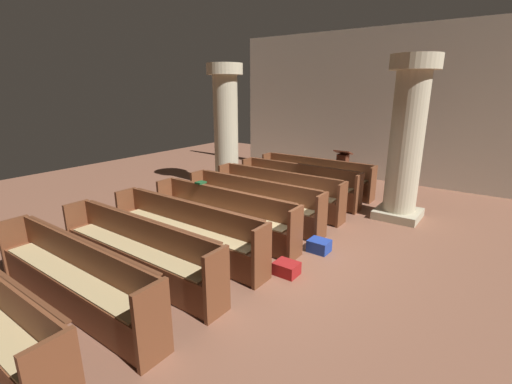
% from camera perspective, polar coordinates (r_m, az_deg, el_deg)
% --- Properties ---
extents(ground_plane, '(19.20, 19.20, 0.00)m').
position_cam_1_polar(ground_plane, '(6.66, 2.85, -8.47)').
color(ground_plane, brown).
extents(back_wall, '(10.00, 0.16, 4.50)m').
position_cam_1_polar(back_wall, '(11.65, 19.99, 12.73)').
color(back_wall, beige).
rests_on(back_wall, ground).
extents(pew_row_0, '(3.27, 0.46, 0.91)m').
position_cam_1_polar(pew_row_0, '(9.99, 9.47, 2.83)').
color(pew_row_0, brown).
rests_on(pew_row_0, ground).
extents(pew_row_1, '(3.27, 0.46, 0.91)m').
position_cam_1_polar(pew_row_1, '(9.15, 6.73, 1.70)').
color(pew_row_1, brown).
rests_on(pew_row_1, ground).
extents(pew_row_2, '(3.27, 0.47, 0.91)m').
position_cam_1_polar(pew_row_2, '(8.34, 3.45, 0.34)').
color(pew_row_2, brown).
rests_on(pew_row_2, ground).
extents(pew_row_3, '(3.27, 0.46, 0.91)m').
position_cam_1_polar(pew_row_3, '(7.57, -0.52, -1.31)').
color(pew_row_3, brown).
rests_on(pew_row_3, ground).
extents(pew_row_4, '(3.27, 0.46, 0.91)m').
position_cam_1_polar(pew_row_4, '(6.85, -5.35, -3.31)').
color(pew_row_4, brown).
rests_on(pew_row_4, ground).
extents(pew_row_5, '(3.27, 0.47, 0.91)m').
position_cam_1_polar(pew_row_5, '(6.20, -11.28, -5.72)').
color(pew_row_5, brown).
rests_on(pew_row_5, ground).
extents(pew_row_6, '(3.27, 0.47, 0.91)m').
position_cam_1_polar(pew_row_6, '(5.65, -18.55, -8.56)').
color(pew_row_6, brown).
rests_on(pew_row_6, ground).
extents(pew_row_7, '(3.27, 0.46, 0.91)m').
position_cam_1_polar(pew_row_7, '(5.22, -27.34, -11.76)').
color(pew_row_7, brown).
rests_on(pew_row_7, ground).
extents(pillar_aisle_side, '(1.00, 1.00, 3.44)m').
position_cam_1_polar(pillar_aisle_side, '(8.21, 23.03, 8.05)').
color(pillar_aisle_side, tan).
rests_on(pillar_aisle_side, ground).
extents(pillar_far_side, '(1.00, 1.00, 3.44)m').
position_cam_1_polar(pillar_far_side, '(10.33, -4.85, 10.73)').
color(pillar_far_side, tan).
rests_on(pillar_far_side, ground).
extents(lectern, '(0.48, 0.45, 1.08)m').
position_cam_1_polar(lectern, '(10.72, 13.62, 3.27)').
color(lectern, '#492215').
rests_on(lectern, ground).
extents(hymn_book, '(0.16, 0.20, 0.04)m').
position_cam_1_polar(hymn_book, '(7.35, -8.87, 1.50)').
color(hymn_book, '#194723').
rests_on(hymn_book, pew_row_4).
extents(kneeler_box_red, '(0.37, 0.30, 0.20)m').
position_cam_1_polar(kneeler_box_red, '(5.67, 4.91, -12.11)').
color(kneeler_box_red, maroon).
rests_on(kneeler_box_red, ground).
extents(kneeler_box_blue, '(0.36, 0.31, 0.22)m').
position_cam_1_polar(kneeler_box_blue, '(6.46, 10.08, -8.49)').
color(kneeler_box_blue, navy).
rests_on(kneeler_box_blue, ground).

